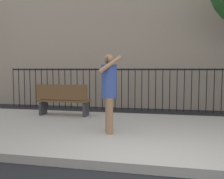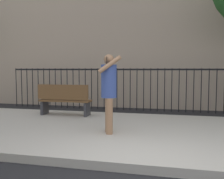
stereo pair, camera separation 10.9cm
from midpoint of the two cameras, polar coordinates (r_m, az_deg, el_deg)
name	(u,v)px [view 1 (the left image)]	position (r m, az deg, el deg)	size (l,w,h in m)	color
ground_plane	(146,175)	(4.01, 6.77, -18.28)	(60.00, 60.00, 0.00)	black
sidewalk	(154,133)	(6.08, 8.74, -9.63)	(28.00, 4.40, 0.15)	#B2ADA3
iron_fence	(159,84)	(9.61, 10.11, 1.24)	(12.03, 0.04, 1.60)	black
pedestrian_on_phone	(109,88)	(5.62, -1.23, 0.45)	(0.53, 0.72, 1.73)	#936B4C
street_bench	(63,99)	(7.91, -11.22, -2.15)	(1.60, 0.45, 0.95)	brown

